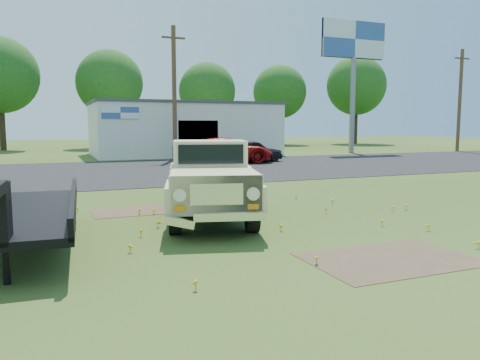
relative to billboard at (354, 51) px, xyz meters
name	(u,v)px	position (x,y,z in m)	size (l,w,h in m)	color
ground	(248,231)	(-20.00, -24.04, -8.54)	(140.00, 140.00, 0.00)	#314817
asphalt_lot	(134,171)	(-20.00, -9.04, -8.54)	(90.00, 14.00, 0.02)	black
dirt_patch_a	(390,259)	(-18.50, -27.04, -8.54)	(3.00, 2.00, 0.01)	brown
dirt_patch_b	(133,211)	(-22.00, -20.54, -8.54)	(2.20, 1.60, 0.01)	brown
commercial_building	(184,128)	(-14.00, 2.95, -6.44)	(14.20, 8.20, 4.15)	silver
billboard	(354,51)	(0.00, 0.00, 0.00)	(6.10, 0.45, 11.05)	slate
utility_pole_mid	(174,92)	(-16.00, -2.04, -3.93)	(1.60, 0.30, 9.00)	#4A3022
utility_pole_east	(460,100)	(10.00, -2.04, -3.93)	(1.60, 0.30, 9.00)	#4A3022
treeline_d	(110,83)	(-18.00, 16.46, -1.92)	(6.72, 6.72, 10.00)	#322417
treeline_e	(207,91)	(-8.00, 14.96, -2.55)	(6.08, 6.08, 9.04)	#322417
treeline_f	(280,92)	(2.00, 17.46, -2.24)	(6.40, 6.40, 9.52)	#322417
treeline_g	(356,86)	(12.00, 15.96, -1.29)	(7.36, 7.36, 10.95)	#322417
vintage_pickup_truck	(210,179)	(-20.31, -22.29, -7.53)	(2.16, 5.56, 2.02)	beige
flatbed_trailer	(22,207)	(-24.63, -23.66, -7.72)	(1.98, 5.95, 1.62)	black
red_pickup	(228,151)	(-13.71, -6.22, -7.75)	(2.62, 5.68, 1.58)	maroon
dark_sedan	(251,151)	(-12.01, -6.01, -7.82)	(1.68, 4.18, 1.42)	black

